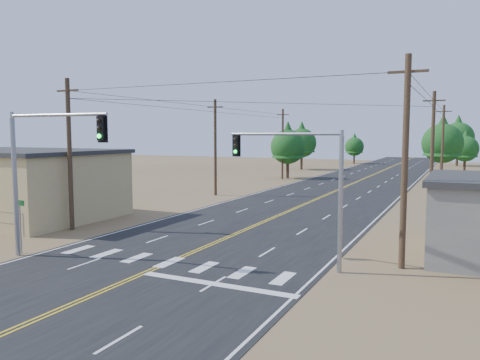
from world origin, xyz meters
The scene contains 17 objects.
ground centered at (0.00, 0.00, 0.00)m, with size 220.00×220.00×0.00m, color #8D6F4B.
road centered at (0.00, 30.00, 0.01)m, with size 15.00×200.00×0.02m, color black.
utility_pole_left_near centered at (-10.50, 12.00, 5.12)m, with size 1.80×0.30×10.00m.
utility_pole_left_mid centered at (-10.50, 32.00, 5.12)m, with size 1.80×0.30×10.00m.
utility_pole_left_far centered at (-10.50, 52.00, 5.12)m, with size 1.80×0.30×10.00m.
utility_pole_right_near centered at (10.50, 12.00, 5.12)m, with size 1.80×0.30×10.00m.
utility_pole_right_mid centered at (10.50, 32.00, 5.12)m, with size 1.80×0.30×10.00m.
utility_pole_right_far centered at (10.50, 52.00, 5.12)m, with size 1.80×0.30×10.00m.
signal_mast_left centered at (-6.30, 5.88, 5.05)m, with size 6.00×0.70×7.49m.
signal_mast_right centered at (6.23, 10.25, 4.48)m, with size 6.06×1.08×6.54m.
street_sign centered at (-8.16, 6.11, 1.93)m, with size 0.85×0.18×2.88m.
tree_left_near centered at (-10.31, 53.68, 5.13)m, with size 5.03×5.03×8.39m.
tree_left_mid centered at (-14.00, 71.37, 5.44)m, with size 5.34×5.34×8.90m.
tree_left_far centered at (-9.00, 93.16, 4.20)m, with size 4.12×4.12×6.87m.
tree_right_near centered at (10.11, 61.39, 5.74)m, with size 5.63×5.63×9.38m.
tree_right_mid centered at (13.07, 77.34, 4.44)m, with size 4.36×4.36×7.26m.
tree_right_far centered at (11.64, 94.82, 6.45)m, with size 6.32×6.32×10.54m.
Camera 1 is at (12.98, -10.91, 6.30)m, focal length 35.00 mm.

